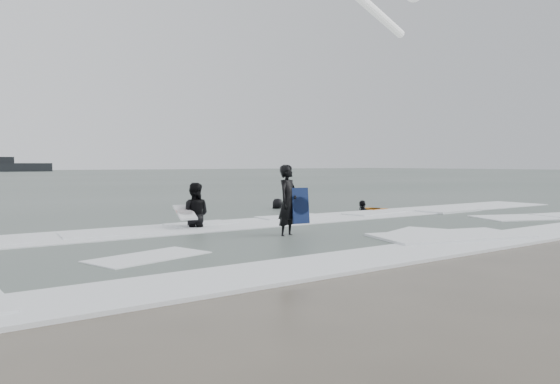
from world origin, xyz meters
TOP-DOWN VIEW (x-y plane):
  - ground at (0.00, 0.00)m, footprint 320.00×320.00m
  - surfer_centre at (-1.13, 3.03)m, footprint 0.84×0.72m
  - surfer_wading at (-2.35, 6.13)m, footprint 1.20×1.14m
  - surfer_right_near at (5.90, 7.51)m, footprint 0.96×0.95m
  - surfer_right_far at (3.64, 10.31)m, footprint 0.95×0.82m
  - surf_foam at (0.00, 3.70)m, footprint 30.03×9.06m
  - bodyboards at (0.96, 5.39)m, footprint 9.84×5.09m

SIDE VIEW (x-z plane):
  - ground at x=0.00m, z-range 0.00..0.00m
  - surfer_centre at x=-1.13m, z-range -0.98..0.98m
  - surfer_wading at x=-2.35m, z-range -0.98..0.98m
  - surfer_right_near at x=5.90m, z-range -0.81..0.81m
  - surfer_right_far at x=3.64m, z-range -0.82..0.82m
  - surf_foam at x=0.00m, z-range 0.00..0.08m
  - bodyboards at x=0.96m, z-range -0.13..1.12m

